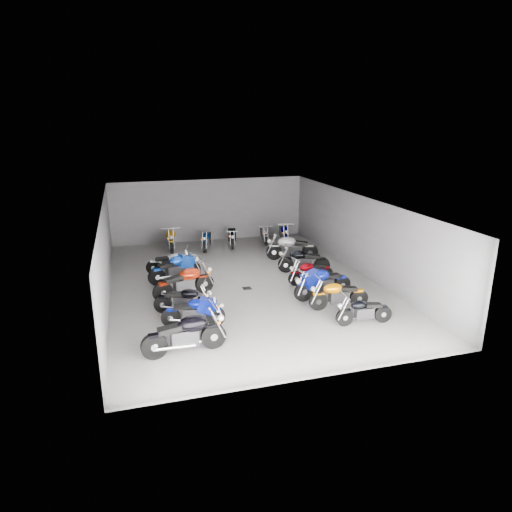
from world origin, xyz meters
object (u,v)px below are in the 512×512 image
object	(u,v)px
motorcycle_right_f	(291,248)
motorcycle_left_e	(176,268)
motorcycle_back_e	(264,234)
motorcycle_right_c	(322,283)
motorcycle_left_d	(185,282)
motorcycle_right_a	(363,311)
motorcycle_right_e	(303,261)
motorcycle_left_a	(185,334)
motorcycle_left_f	(171,263)
motorcycle_back_d	(232,236)
drain_grate	(247,288)
motorcycle_back_c	(207,240)
motorcycle_back_f	(284,233)
motorcycle_right_d	(310,272)
motorcycle_right_b	(338,295)
motorcycle_back_b	(171,239)
motorcycle_left_c	(184,300)
motorcycle_left_b	(194,312)

from	to	relation	value
motorcycle_right_f	motorcycle_left_e	bearing A→B (deg)	121.91
motorcycle_back_e	motorcycle_right_c	bearing A→B (deg)	96.99
motorcycle_left_d	motorcycle_left_e	bearing A→B (deg)	166.86
motorcycle_right_a	motorcycle_right_e	world-z (taller)	motorcycle_right_e
motorcycle_left_a	motorcycle_back_e	distance (m)	11.92
motorcycle_left_f	motorcycle_right_a	world-z (taller)	motorcycle_left_f
motorcycle_left_e	motorcycle_back_d	world-z (taller)	motorcycle_left_e
drain_grate	motorcycle_right_e	xyz separation A→B (m)	(2.73, 1.14, 0.52)
motorcycle_back_c	motorcycle_back_f	size ratio (longest dim) A/B	0.92
motorcycle_left_e	motorcycle_right_f	distance (m)	5.57
motorcycle_left_a	motorcycle_left_f	bearing A→B (deg)	172.20
drain_grate	motorcycle_left_f	world-z (taller)	motorcycle_left_f
motorcycle_right_c	motorcycle_back_e	distance (m)	7.89
motorcycle_left_d	motorcycle_right_e	size ratio (longest dim) A/B	1.09
motorcycle_left_d	motorcycle_left_f	distance (m)	2.72
motorcycle_left_d	motorcycle_back_d	size ratio (longest dim) A/B	1.14
motorcycle_back_e	motorcycle_back_f	size ratio (longest dim) A/B	0.87
motorcycle_back_e	motorcycle_right_d	bearing A→B (deg)	98.09
motorcycle_left_e	motorcycle_right_b	xyz separation A→B (m)	(4.95, -4.26, -0.03)
motorcycle_back_f	motorcycle_right_c	bearing A→B (deg)	92.11
motorcycle_left_f	motorcycle_right_e	world-z (taller)	motorcycle_right_e
drain_grate	motorcycle_back_d	size ratio (longest dim) A/B	0.16
motorcycle_right_a	motorcycle_right_c	distance (m)	2.41
motorcycle_back_e	motorcycle_left_d	bearing A→B (deg)	61.28
motorcycle_left_a	motorcycle_back_b	size ratio (longest dim) A/B	1.03
motorcycle_back_e	motorcycle_back_f	xyz separation A→B (m)	(0.95, -0.37, 0.07)
drain_grate	motorcycle_right_c	size ratio (longest dim) A/B	0.14
drain_grate	motorcycle_back_c	distance (m)	5.86
drain_grate	motorcycle_right_c	distance (m)	2.91
motorcycle_left_d	motorcycle_right_f	distance (m)	6.16
motorcycle_left_c	motorcycle_back_e	world-z (taller)	motorcycle_left_c
motorcycle_right_e	motorcycle_right_f	xyz separation A→B (m)	(0.16, 1.85, 0.05)
motorcycle_left_b	motorcycle_left_e	bearing A→B (deg)	-166.53
motorcycle_back_f	motorcycle_right_e	bearing A→B (deg)	91.43
motorcycle_right_f	motorcycle_right_c	bearing A→B (deg)	-169.62
motorcycle_left_f	motorcycle_back_c	distance (m)	3.92
motorcycle_left_d	motorcycle_left_e	distance (m)	1.79
motorcycle_back_f	motorcycle_right_f	bearing A→B (deg)	88.45
motorcycle_back_c	motorcycle_back_f	world-z (taller)	motorcycle_back_f
motorcycle_left_e	motorcycle_back_f	world-z (taller)	motorcycle_left_e
motorcycle_left_e	motorcycle_right_e	bearing A→B (deg)	66.32
motorcycle_left_e	motorcycle_back_e	distance (m)	6.92
drain_grate	motorcycle_left_d	distance (m)	2.44
motorcycle_right_b	motorcycle_right_e	distance (m)	3.84
motorcycle_right_a	motorcycle_back_d	xyz separation A→B (m)	(-1.84, 10.08, 0.04)
motorcycle_right_d	motorcycle_right_a	bearing A→B (deg)	175.61
motorcycle_left_e	motorcycle_back_d	distance (m)	5.59
motorcycle_right_c	motorcycle_right_f	distance (m)	4.66
motorcycle_left_c	motorcycle_left_d	world-z (taller)	motorcycle_left_d
motorcycle_left_a	motorcycle_back_d	world-z (taller)	motorcycle_left_a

